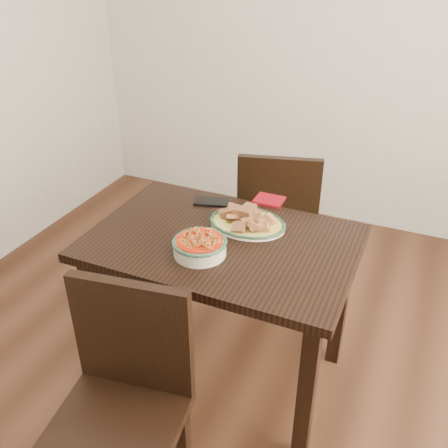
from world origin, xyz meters
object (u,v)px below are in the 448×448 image
at_px(chair_near, 124,395).
at_px(dining_table, 222,261).
at_px(smartphone, 211,202).
at_px(noodle_bowl, 200,244).
at_px(fish_plate, 248,217).
at_px(chair_far, 278,217).

bearing_deg(chair_near, dining_table, 76.11).
bearing_deg(smartphone, chair_near, -99.35).
bearing_deg(noodle_bowl, fish_plate, 72.03).
xyz_separation_m(chair_far, fish_plate, (0.04, -0.56, 0.30)).
bearing_deg(chair_near, smartphone, 88.31).
bearing_deg(chair_far, chair_near, 71.34).
xyz_separation_m(fish_plate, smartphone, (-0.23, 0.13, -0.04)).
distance_m(dining_table, chair_far, 0.71).
distance_m(chair_near, noodle_bowl, 0.61).
bearing_deg(smartphone, fish_plate, -45.53).
bearing_deg(fish_plate, chair_far, 93.63).
distance_m(chair_far, fish_plate, 0.63).
height_order(chair_near, fish_plate, chair_near).
xyz_separation_m(dining_table, chair_far, (0.02, 0.70, -0.14)).
bearing_deg(chair_near, chair_far, 78.02).
distance_m(fish_plate, smartphone, 0.27).
relative_size(dining_table, chair_far, 1.22).
xyz_separation_m(dining_table, chair_near, (-0.06, -0.67, -0.14)).
height_order(chair_far, noodle_bowl, chair_far).
height_order(chair_near, smartphone, chair_near).
distance_m(dining_table, noodle_bowl, 0.21).
distance_m(chair_far, noodle_bowl, 0.89).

